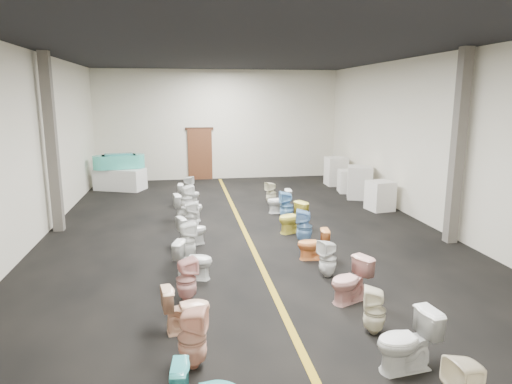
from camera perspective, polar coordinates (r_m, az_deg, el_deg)
floor at (r=11.71m, az=-1.35°, el=-5.12°), size 16.00×16.00×0.00m
ceiling at (r=11.25m, az=-1.47°, el=17.38°), size 16.00×16.00×0.00m
wall_back at (r=19.19m, az=-4.70°, el=8.34°), size 10.00×0.00×10.00m
wall_front at (r=3.64m, az=16.16°, el=-7.37°), size 10.00×0.00×10.00m
wall_left at (r=11.69m, az=-26.58°, el=4.87°), size 0.00×16.00×16.00m
wall_right at (r=12.92m, az=21.26°, el=5.87°), size 0.00×16.00×16.00m
aisle_stripe at (r=11.71m, az=-1.35°, el=-5.10°), size 0.12×15.60×0.01m
back_door at (r=19.19m, az=-7.01°, el=4.69°), size 1.00×0.10×2.10m
door_frame at (r=19.10m, az=-7.09°, el=7.88°), size 1.15×0.08×0.10m
column_left at (r=12.57m, az=-24.17°, el=5.50°), size 0.25×0.25×4.50m
column_right at (r=11.52m, az=23.93°, el=5.03°), size 0.25×0.25×4.50m
display_table at (r=17.74m, az=-16.62°, el=1.54°), size 1.97×1.48×0.79m
bathtub at (r=17.63m, az=-16.75°, el=3.71°), size 1.84×0.90×0.55m
appliance_crate_a at (r=14.42m, az=15.25°, el=-0.45°), size 0.80×0.80×0.89m
appliance_crate_b at (r=15.91m, az=12.81°, el=1.18°), size 1.02×1.02×1.10m
appliance_crate_c at (r=16.86m, az=11.51°, el=1.33°), size 0.82×0.82×0.81m
appliance_crate_d at (r=18.14m, az=9.97°, el=2.58°), size 0.78×0.78×1.10m
toilet_left_1 at (r=6.14m, az=-7.95°, el=-17.61°), size 0.45×0.45×0.82m
toilet_left_2 at (r=7.01m, az=-8.70°, el=-14.19°), size 0.76×0.51×0.72m
toilet_left_3 at (r=7.94m, az=-8.70°, el=-10.77°), size 0.44×0.44×0.76m
toilet_left_4 at (r=8.84m, az=-7.81°, el=-8.44°), size 0.81×0.60×0.74m
toilet_left_5 at (r=9.86m, az=-8.62°, el=-6.05°), size 0.45×0.45×0.82m
toilet_left_6 at (r=10.80m, az=-7.98°, el=-4.76°), size 0.78×0.60×0.70m
toilet_left_7 at (r=11.81m, az=-8.05°, el=-3.06°), size 0.39×0.38×0.80m
toilet_left_8 at (r=12.78m, az=-8.46°, el=-1.94°), size 0.84×0.56×0.79m
toilet_left_9 at (r=13.88m, az=-8.65°, el=-0.81°), size 0.49×0.49×0.81m
toilet_left_10 at (r=14.80m, az=-8.40°, el=-0.26°), size 0.70×0.44×0.68m
toilet_left_11 at (r=15.80m, az=-8.48°, el=0.62°), size 0.44×0.44×0.75m
toilet_right_1 at (r=6.32m, az=18.32°, el=-17.31°), size 0.84×0.54×0.80m
toilet_right_2 at (r=7.08m, az=14.60°, el=-14.15°), size 0.43×0.42×0.71m
toilet_right_3 at (r=7.98m, az=11.71°, el=-10.79°), size 0.85×0.69×0.76m
toilet_right_4 at (r=8.95m, az=8.96°, el=-8.23°), size 0.42×0.42×0.73m
toilet_right_5 at (r=9.83m, az=7.14°, el=-6.50°), size 0.70×0.45×0.67m
toilet_right_6 at (r=10.82m, az=6.06°, el=-4.34°), size 0.48×0.47×0.83m
toilet_right_7 at (r=11.67m, az=4.54°, el=-3.23°), size 0.87×0.71×0.78m
toilet_right_8 at (r=12.75m, az=3.84°, el=-1.77°), size 0.41×0.40×0.84m
toilet_right_9 at (r=13.59m, az=2.90°, el=-1.15°), size 0.73×0.44×0.72m
toilet_right_10 at (r=14.71m, az=1.90°, el=-0.13°), size 0.43×0.42×0.73m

